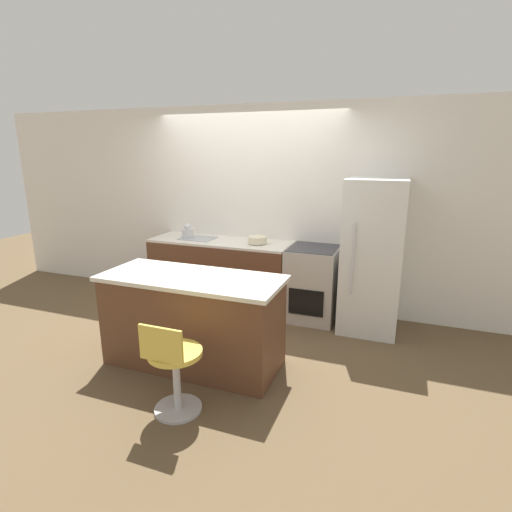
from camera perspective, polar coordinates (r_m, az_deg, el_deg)
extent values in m
plane|color=brown|center=(5.11, -3.66, -8.60)|extent=(14.00, 14.00, 0.00)
cube|color=white|center=(5.35, -0.95, 6.99)|extent=(8.00, 0.06, 2.60)
cube|color=brown|center=(5.35, -5.04, -2.60)|extent=(1.87, 0.61, 0.86)
cube|color=silver|center=(5.23, -5.15, 2.07)|extent=(1.87, 0.61, 0.03)
cube|color=#9EA3A8|center=(5.38, -8.30, 2.53)|extent=(0.44, 0.34, 0.01)
cube|color=brown|center=(3.93, -8.97, -9.36)|extent=(1.66, 0.68, 0.85)
cube|color=silver|center=(3.77, -9.24, -3.15)|extent=(1.73, 0.72, 0.04)
cube|color=#B7B2A8|center=(4.96, 8.04, -3.93)|extent=(0.59, 0.61, 0.89)
cube|color=black|center=(4.72, 7.13, -6.62)|extent=(0.41, 0.01, 0.31)
cube|color=#333338|center=(4.83, 8.23, 1.15)|extent=(0.56, 0.58, 0.01)
cube|color=silver|center=(4.70, 16.31, -0.03)|extent=(0.65, 0.70, 1.74)
cube|color=silver|center=(4.36, 13.63, -0.41)|extent=(0.02, 0.02, 0.78)
cylinder|color=#B7B7BC|center=(3.50, -11.04, -20.58)|extent=(0.38, 0.38, 0.02)
cylinder|color=#B7B7BC|center=(3.37, -11.24, -17.36)|extent=(0.06, 0.06, 0.49)
cylinder|color=gold|center=(3.24, -11.48, -13.40)|extent=(0.42, 0.42, 0.04)
cube|color=gold|center=(3.04, -13.45, -12.23)|extent=(0.36, 0.02, 0.27)
cylinder|color=silver|center=(5.43, -9.73, 3.24)|extent=(0.16, 0.16, 0.12)
sphere|color=silver|center=(5.41, -9.77, 4.13)|extent=(0.09, 0.09, 0.09)
cylinder|color=beige|center=(5.01, 0.21, 2.33)|extent=(0.23, 0.23, 0.09)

